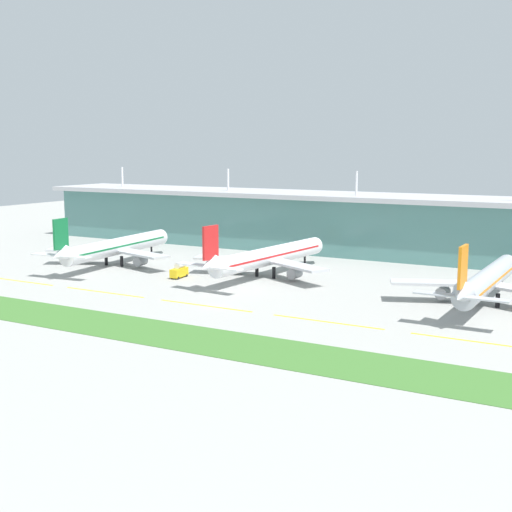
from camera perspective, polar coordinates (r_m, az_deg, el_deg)
The scene contains 12 objects.
ground_plane at distance 175.45m, azimuth -3.49°, elevation -4.28°, with size 600.00×600.00×0.00m, color #9E9E99.
terminal_building at distance 265.18m, azimuth 8.70°, elevation 2.66°, with size 288.00×34.00×31.80m.
airliner_near at distance 241.77m, azimuth -11.55°, elevation 0.75°, with size 48.57×66.36×18.90m.
airliner_middle at distance 215.57m, azimuth 1.00°, elevation -0.04°, with size 48.61×67.59×18.90m.
airliner_far at distance 186.21m, azimuth 18.62°, elevation -1.94°, with size 48.80×64.08×18.90m.
taxiway_stripe_west at distance 221.64m, azimuth -19.06°, elevation -1.98°, with size 28.00×0.70×0.04m, color yellow.
taxiway_stripe_mid_west at distance 197.82m, azimuth -12.49°, elevation -2.96°, with size 28.00×0.70×0.04m, color yellow.
taxiway_stripe_centre at distance 177.35m, azimuth -4.24°, elevation -4.14°, with size 28.00×0.70×0.04m, color yellow.
taxiway_stripe_mid_east at distance 161.51m, azimuth 5.90°, elevation -5.46°, with size 28.00×0.70×0.04m, color yellow.
taxiway_stripe_east at distance 151.75m, azimuth 17.84°, elevation -6.80°, with size 28.00×0.70×0.04m, color yellow.
grass_verge at distance 154.38m, azimuth -8.91°, elevation -6.19°, with size 300.00×18.00×0.10m, color #3D702D.
fuel_truck at distance 215.90m, azimuth -6.38°, elevation -1.21°, with size 3.15×7.38×4.95m.
Camera 1 is at (92.94, -143.35, 39.93)m, focal length 48.17 mm.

